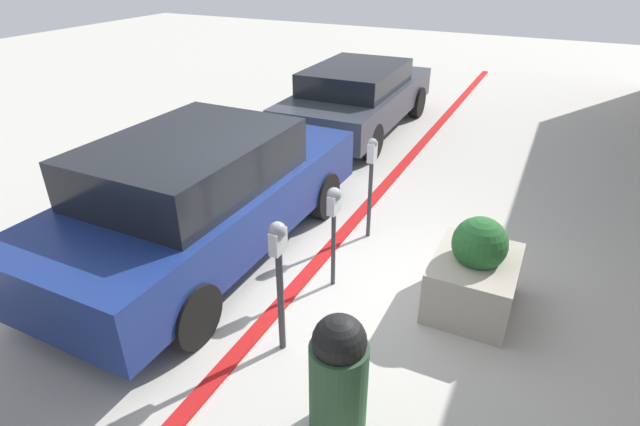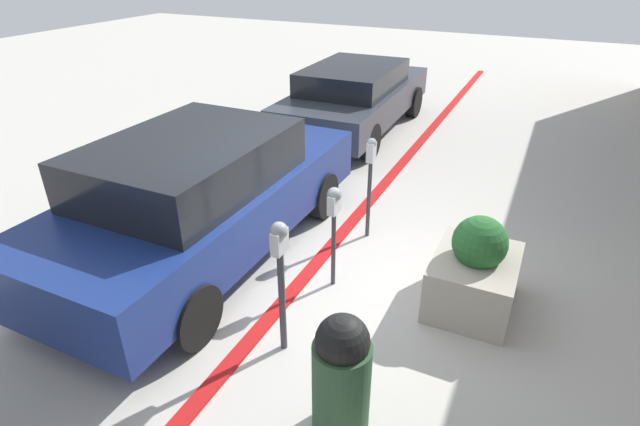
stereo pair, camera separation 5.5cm
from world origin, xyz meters
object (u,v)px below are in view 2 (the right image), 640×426
parking_meter_middle (370,169)px  planter_box (475,272)px  parking_meter_nearest (280,262)px  parking_meter_second (334,211)px  trash_bin (341,376)px  parked_car_rear (355,96)px  parked_car_middle (202,194)px

parking_meter_middle → planter_box: 1.91m
parking_meter_middle → parking_meter_nearest: bearing=-179.5°
parking_meter_second → parking_meter_nearest: bearing=179.7°
parking_meter_nearest → trash_bin: size_ratio=1.24×
parked_car_rear → planter_box: bearing=-146.9°
parking_meter_nearest → trash_bin: bearing=-125.1°
parking_meter_nearest → planter_box: parking_meter_nearest is taller
parking_meter_nearest → planter_box: 2.22m
planter_box → parked_car_rear: bearing=34.3°
trash_bin → parking_meter_nearest: bearing=54.9°
planter_box → parked_car_rear: 6.07m
parked_car_rear → parked_car_middle: bearing=179.9°
parking_meter_second → planter_box: size_ratio=1.14×
parked_car_middle → planter_box: bearing=-83.8°
parking_meter_middle → trash_bin: parking_meter_middle is taller
parking_meter_middle → trash_bin: bearing=-163.4°
parking_meter_middle → parked_car_rear: parking_meter_middle is taller
parking_meter_second → parked_car_rear: 5.63m
parking_meter_second → parking_meter_middle: 1.22m
parking_meter_second → planter_box: (0.30, -1.54, -0.54)m
parking_meter_second → parked_car_middle: parked_car_middle is taller
parking_meter_second → trash_bin: parking_meter_second is taller
planter_box → parking_meter_middle: bearing=59.6°
parking_meter_second → trash_bin: size_ratio=1.09×
parking_meter_nearest → parking_meter_second: (1.18, -0.01, -0.05)m
parking_meter_nearest → trash_bin: (-0.62, -0.88, -0.44)m
parking_meter_nearest → parked_car_rear: 6.76m
planter_box → trash_bin: bearing=162.4°
parking_meter_middle → planter_box: bearing=-120.4°
parked_car_middle → trash_bin: (-1.74, -2.64, -0.26)m
parking_meter_middle → parked_car_middle: (-1.29, 1.73, -0.16)m
parking_meter_nearest → parking_meter_second: 1.18m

